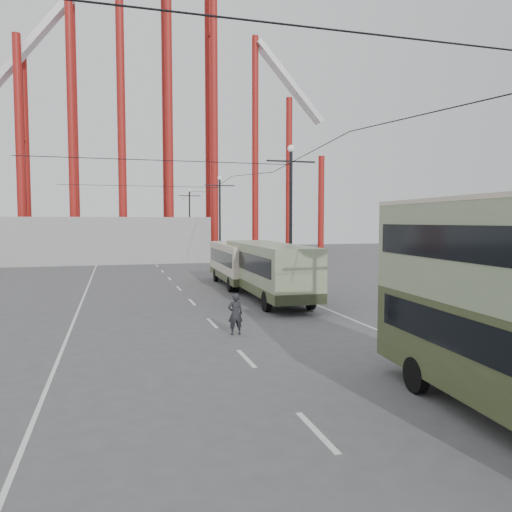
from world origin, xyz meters
name	(u,v)px	position (x,y,z in m)	size (l,w,h in m)	color
ground	(322,396)	(0.00, 0.00, 0.00)	(160.00, 160.00, 0.00)	#4B4B4E
road_markings	(186,293)	(-0.86, 19.70, 0.01)	(12.52, 120.00, 0.01)	silver
lamp_post_mid	(291,219)	(5.60, 18.00, 4.68)	(3.20, 0.44, 9.32)	black
lamp_post_far	(220,220)	(5.60, 40.00, 4.68)	(3.20, 0.44, 9.32)	black
lamp_post_distant	(190,220)	(5.60, 62.00, 4.68)	(3.20, 0.44, 9.32)	black
roller_coaster	(132,81)	(-2.49, 56.89, 22.92)	(52.95, 5.00, 55.48)	maroon
fairground_shed	(107,239)	(-6.00, 47.00, 2.50)	(22.00, 10.00, 5.00)	#999994
single_decker_green	(268,268)	(3.44, 15.87, 1.83)	(2.89, 11.54, 3.25)	gray
single_decker_cream	(237,262)	(3.17, 22.41, 1.68)	(2.76, 9.65, 2.98)	beige
pedestrian	(235,314)	(-0.52, 7.53, 0.84)	(0.61, 0.40, 1.68)	#222227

